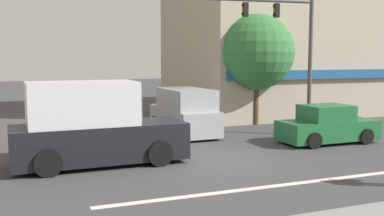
{
  "coord_description": "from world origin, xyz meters",
  "views": [
    {
      "loc": [
        -6.05,
        -13.81,
        3.49
      ],
      "look_at": [
        0.24,
        2.0,
        1.6
      ],
      "focal_mm": 42.0,
      "sensor_mm": 36.0,
      "label": 1
    }
  ],
  "objects": [
    {
      "name": "sedan_approaching_near",
      "position": [
        5.92,
        1.16,
        0.71
      ],
      "size": [
        4.11,
        1.91,
        1.58
      ],
      "color": "#1E6033",
      "rests_on": "ground"
    },
    {
      "name": "ground_plane",
      "position": [
        0.0,
        0.0,
        0.0
      ],
      "size": [
        120.0,
        120.0,
        0.0
      ],
      "primitive_type": "plane",
      "color": "#3D3D3F"
    },
    {
      "name": "building_right_corner",
      "position": [
        10.52,
        11.67,
        5.69
      ],
      "size": [
        13.7,
        10.01,
        11.39
      ],
      "color": "tan",
      "rests_on": "ground"
    },
    {
      "name": "van_crossing_center",
      "position": [
        1.18,
        5.3,
        1.01
      ],
      "size": [
        2.1,
        4.63,
        2.11
      ],
      "color": "#999EA3",
      "rests_on": "ground"
    },
    {
      "name": "lane_marking_stripe",
      "position": [
        0.0,
        -3.5,
        0.0
      ],
      "size": [
        9.0,
        0.24,
        0.01
      ],
      "primitive_type": "cube",
      "color": "silver",
      "rests_on": "ground"
    },
    {
      "name": "utility_pole_far_right",
      "position": [
        7.42,
        8.27,
        4.17
      ],
      "size": [
        1.4,
        0.22,
        8.04
      ],
      "color": "brown",
      "rests_on": "ground"
    },
    {
      "name": "traffic_light_mast",
      "position": [
        5.37,
        3.12,
        4.18
      ],
      "size": [
        4.86,
        0.75,
        6.2
      ],
      "color": "#47474C",
      "rests_on": "ground"
    },
    {
      "name": "box_truck_waiting_far",
      "position": [
        -3.69,
        0.81,
        1.25
      ],
      "size": [
        5.63,
        2.3,
        2.75
      ],
      "color": "black",
      "rests_on": "ground"
    },
    {
      "name": "street_tree",
      "position": [
        5.78,
        6.84,
        3.8
      ],
      "size": [
        3.97,
        3.97,
        5.79
      ],
      "color": "#4C3823",
      "rests_on": "ground"
    }
  ]
}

